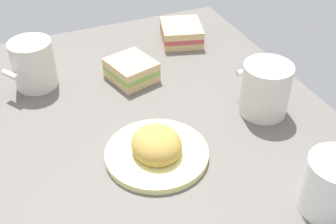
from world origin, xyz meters
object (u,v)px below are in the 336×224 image
at_px(coffee_mug_spare, 265,88).
at_px(coffee_mug_milky, 33,64).
at_px(sandwich_main, 181,33).
at_px(plate_of_food, 157,149).
at_px(coffee_mug_black, 333,185).
at_px(sandwich_side, 131,70).

bearing_deg(coffee_mug_spare, coffee_mug_milky, 55.91).
bearing_deg(sandwich_main, plate_of_food, 149.95).
distance_m(plate_of_food, coffee_mug_spare, 0.24).
xyz_separation_m(plate_of_food, coffee_mug_spare, (0.04, -0.24, 0.04)).
bearing_deg(sandwich_main, coffee_mug_black, 178.47).
relative_size(plate_of_food, coffee_mug_spare, 1.53).
xyz_separation_m(coffee_mug_black, sandwich_main, (0.57, -0.02, -0.03)).
bearing_deg(coffee_mug_spare, plate_of_food, 99.74).
bearing_deg(coffee_mug_black, sandwich_side, 18.84).
height_order(plate_of_food, sandwich_main, plate_of_food).
relative_size(coffee_mug_milky, sandwich_main, 0.85).
height_order(coffee_mug_black, coffee_mug_spare, coffee_mug_spare).
relative_size(coffee_mug_black, coffee_mug_milky, 1.04).
bearing_deg(coffee_mug_spare, sandwich_main, 4.82).
height_order(coffee_mug_spare, sandwich_main, coffee_mug_spare).
relative_size(coffee_mug_milky, coffee_mug_spare, 0.93).
height_order(coffee_mug_black, sandwich_side, coffee_mug_black).
distance_m(plate_of_food, sandwich_side, 0.25).
bearing_deg(sandwich_side, coffee_mug_spare, -136.61).
xyz_separation_m(coffee_mug_black, coffee_mug_spare, (0.24, -0.04, 0.01)).
bearing_deg(sandwich_main, coffee_mug_spare, -175.18).
xyz_separation_m(coffee_mug_milky, sandwich_main, (0.06, -0.36, -0.03)).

